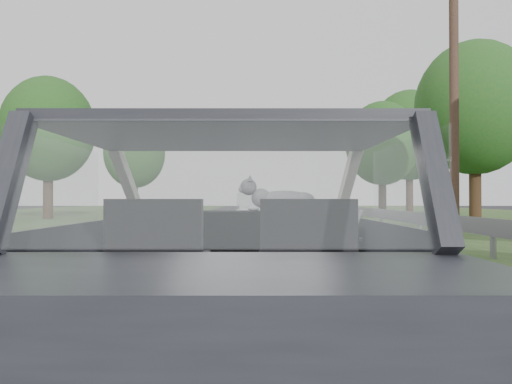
{
  "coord_description": "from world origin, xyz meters",
  "views": [
    {
      "loc": [
        0.13,
        -2.99,
        1.09
      ],
      "look_at": [
        0.13,
        0.51,
        1.14
      ],
      "focal_mm": 35.0,
      "sensor_mm": 36.0,
      "label": 1
    }
  ],
  "objects_px": {
    "subject_car": "(234,260)",
    "other_car": "(251,205)",
    "highway_sign": "(349,194)",
    "utility_pole": "(454,96)",
    "cat": "(284,199)"
  },
  "relations": [
    {
      "from": "cat",
      "to": "subject_car",
      "type": "bearing_deg",
      "value": -118.23
    },
    {
      "from": "subject_car",
      "to": "cat",
      "type": "bearing_deg",
      "value": 61.94
    },
    {
      "from": "subject_car",
      "to": "utility_pole",
      "type": "distance_m",
      "value": 13.4
    },
    {
      "from": "cat",
      "to": "utility_pole",
      "type": "bearing_deg",
      "value": 62.62
    },
    {
      "from": "subject_car",
      "to": "utility_pole",
      "type": "height_order",
      "value": "utility_pole"
    },
    {
      "from": "subject_car",
      "to": "other_car",
      "type": "xyz_separation_m",
      "value": [
        -0.15,
        25.66,
        -0.0
      ]
    },
    {
      "from": "highway_sign",
      "to": "utility_pole",
      "type": "distance_m",
      "value": 15.6
    },
    {
      "from": "cat",
      "to": "utility_pole",
      "type": "distance_m",
      "value": 12.62
    },
    {
      "from": "subject_car",
      "to": "other_car",
      "type": "height_order",
      "value": "subject_car"
    },
    {
      "from": "subject_car",
      "to": "cat",
      "type": "xyz_separation_m",
      "value": [
        0.34,
        0.63,
        0.36
      ]
    },
    {
      "from": "highway_sign",
      "to": "utility_pole",
      "type": "relative_size",
      "value": 0.34
    },
    {
      "from": "other_car",
      "to": "highway_sign",
      "type": "bearing_deg",
      "value": 11.07
    },
    {
      "from": "subject_car",
      "to": "other_car",
      "type": "relative_size",
      "value": 0.91
    },
    {
      "from": "highway_sign",
      "to": "utility_pole",
      "type": "xyz_separation_m",
      "value": [
        0.18,
        -15.36,
        2.71
      ]
    },
    {
      "from": "other_car",
      "to": "subject_car",
      "type": "bearing_deg",
      "value": -90.44
    }
  ]
}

